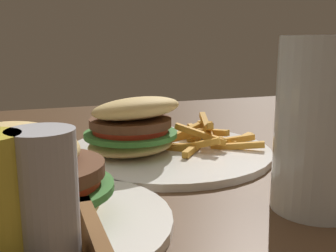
% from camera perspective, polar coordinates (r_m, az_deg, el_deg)
% --- Properties ---
extents(dining_table, '(1.33, 1.16, 0.72)m').
position_cam_1_polar(dining_table, '(0.60, 5.57, -16.34)').
color(dining_table, '#4C331E').
rests_on(dining_table, ground_plane).
extents(meal_plate_near, '(0.31, 0.31, 0.10)m').
position_cam_1_polar(meal_plate_near, '(0.59, -2.32, -1.71)').
color(meal_plate_near, white).
rests_on(meal_plate_near, dining_table).
extents(beer_glass, '(0.09, 0.09, 0.18)m').
position_cam_1_polar(beer_glass, '(0.42, 21.10, -0.90)').
color(beer_glass, silver).
rests_on(beer_glass, dining_table).
extents(spoon, '(0.11, 0.15, 0.01)m').
position_cam_1_polar(spoon, '(0.61, -19.83, -4.05)').
color(spoon, silver).
rests_on(spoon, dining_table).
extents(meal_plate_far, '(0.24, 0.24, 0.11)m').
position_cam_1_polar(meal_plate_far, '(0.38, -18.15, -9.03)').
color(meal_plate_far, white).
rests_on(meal_plate_far, dining_table).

